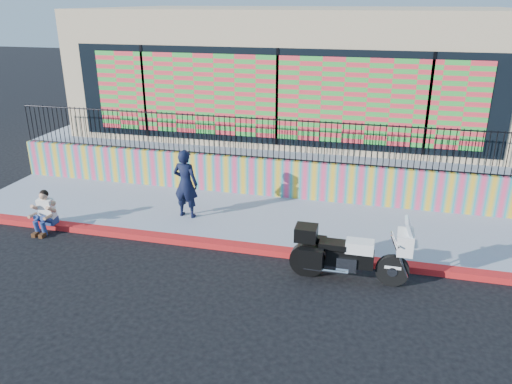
% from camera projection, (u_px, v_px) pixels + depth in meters
% --- Properties ---
extents(ground, '(90.00, 90.00, 0.00)m').
position_uv_depth(ground, '(239.00, 250.00, 11.77)').
color(ground, black).
rests_on(ground, ground).
extents(red_curb, '(16.00, 0.30, 0.15)m').
position_uv_depth(red_curb, '(239.00, 247.00, 11.74)').
color(red_curb, red).
rests_on(red_curb, ground).
extents(sidewalk, '(16.00, 3.00, 0.15)m').
position_uv_depth(sidewalk, '(256.00, 219.00, 13.23)').
color(sidewalk, gray).
rests_on(sidewalk, ground).
extents(mural_wall, '(16.00, 0.20, 1.10)m').
position_uv_depth(mural_wall, '(270.00, 177.00, 14.46)').
color(mural_wall, '#EE3E6E').
rests_on(mural_wall, sidewalk).
extents(metal_fence, '(15.80, 0.04, 1.20)m').
position_uv_depth(metal_fence, '(270.00, 139.00, 14.04)').
color(metal_fence, black).
rests_on(metal_fence, mural_wall).
extents(elevated_platform, '(16.00, 10.00, 1.25)m').
position_uv_depth(elevated_platform, '(299.00, 136.00, 19.09)').
color(elevated_platform, gray).
rests_on(elevated_platform, ground).
extents(storefront_building, '(14.00, 8.06, 4.00)m').
position_uv_depth(storefront_building, '(300.00, 67.00, 17.95)').
color(storefront_building, tan).
rests_on(storefront_building, elevated_platform).
extents(police_motorcycle, '(2.43, 0.80, 1.51)m').
position_uv_depth(police_motorcycle, '(348.00, 252.00, 10.31)').
color(police_motorcycle, black).
rests_on(police_motorcycle, ground).
extents(police_officer, '(0.70, 0.50, 1.82)m').
position_uv_depth(police_officer, '(186.00, 184.00, 12.91)').
color(police_officer, black).
rests_on(police_officer, sidewalk).
extents(seated_man, '(0.54, 0.71, 1.06)m').
position_uv_depth(seated_man, '(44.00, 216.00, 12.51)').
color(seated_man, navy).
rests_on(seated_man, ground).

